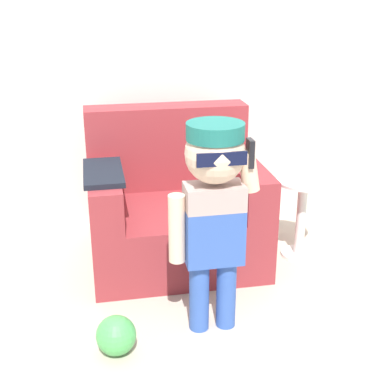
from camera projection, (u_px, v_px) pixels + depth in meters
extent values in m
plane|color=#BCB29E|center=(214.00, 259.00, 3.43)|extent=(10.00, 10.00, 0.00)
cube|color=silver|center=(193.00, 39.00, 3.61)|extent=(10.00, 0.05, 2.60)
cube|color=maroon|center=(175.00, 231.00, 3.38)|extent=(1.04, 0.87, 0.38)
cube|color=maroon|center=(167.00, 146.00, 3.51)|extent=(1.04, 0.21, 0.54)
cube|color=maroon|center=(105.00, 196.00, 3.09)|extent=(0.18, 0.66, 0.25)
cube|color=maroon|center=(248.00, 186.00, 3.24)|extent=(0.18, 0.66, 0.25)
cube|color=black|center=(103.00, 173.00, 3.04)|extent=(0.22, 0.48, 0.03)
cylinder|color=#3356AD|center=(199.00, 295.00, 2.68)|extent=(0.10, 0.10, 0.38)
cylinder|color=#3356AD|center=(226.00, 293.00, 2.70)|extent=(0.10, 0.10, 0.38)
cube|color=#3356AD|center=(214.00, 235.00, 2.57)|extent=(0.28, 0.16, 0.28)
cube|color=#B29993|center=(214.00, 197.00, 2.50)|extent=(0.28, 0.16, 0.12)
sphere|color=beige|center=(215.00, 154.00, 2.42)|extent=(0.28, 0.28, 0.28)
cylinder|color=#1E7066|center=(215.00, 131.00, 2.38)|extent=(0.27, 0.27, 0.08)
cube|color=#1E7066|center=(209.00, 130.00, 2.51)|extent=(0.16, 0.13, 0.01)
cube|color=#0F1433|center=(222.00, 159.00, 2.30)|extent=(0.22, 0.01, 0.06)
cylinder|color=beige|center=(177.00, 229.00, 2.52)|extent=(0.08, 0.08, 0.34)
cylinder|color=beige|center=(249.00, 171.00, 2.49)|extent=(0.11, 0.08, 0.20)
cube|color=black|center=(250.00, 153.00, 2.43)|extent=(0.02, 0.07, 0.13)
cylinder|color=white|center=(298.00, 254.00, 3.48)|extent=(0.22, 0.22, 0.02)
cylinder|color=white|center=(301.00, 220.00, 3.39)|extent=(0.06, 0.06, 0.50)
cylinder|color=white|center=(304.00, 181.00, 3.30)|extent=(0.34, 0.34, 0.02)
sphere|color=#4CB256|center=(116.00, 335.00, 2.53)|extent=(0.19, 0.19, 0.19)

